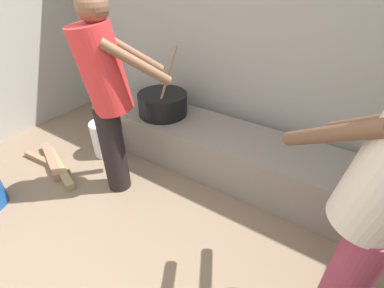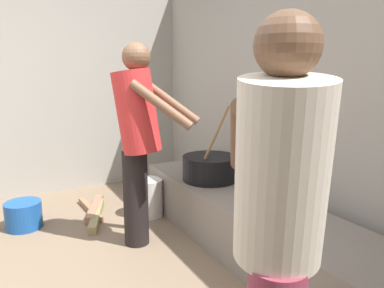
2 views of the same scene
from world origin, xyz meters
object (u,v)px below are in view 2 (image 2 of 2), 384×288
bucket_blue_plastic (24,215)px  bucket_white_plastic (149,198)px  cook_in_red_shirt (138,133)px  cooking_pot_main (210,168)px  cook_in_cream_shirt (279,222)px

bucket_blue_plastic → bucket_white_plastic: (0.27, 1.10, 0.06)m
cook_in_red_shirt → bucket_white_plastic: bearing=151.6°
cook_in_red_shirt → bucket_blue_plastic: (-0.79, -0.82, -0.80)m
cooking_pot_main → cook_in_cream_shirt: cook_in_cream_shirt is taller
cook_in_cream_shirt → bucket_blue_plastic: cook_in_cream_shirt is taller
bucket_blue_plastic → bucket_white_plastic: 1.14m
cook_in_red_shirt → bucket_blue_plastic: bearing=-133.7°
cook_in_red_shirt → bucket_white_plastic: 0.94m
cook_in_cream_shirt → bucket_white_plastic: cook_in_cream_shirt is taller
bucket_blue_plastic → cook_in_cream_shirt: bearing=14.6°
cooking_pot_main → cook_in_cream_shirt: bearing=-24.7°
cook_in_cream_shirt → bucket_blue_plastic: size_ratio=4.97×
cooking_pot_main → bucket_white_plastic: cooking_pot_main is taller
cook_in_cream_shirt → bucket_white_plastic: (-2.30, 0.43, -0.72)m
cook_in_red_shirt → bucket_white_plastic: cook_in_red_shirt is taller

